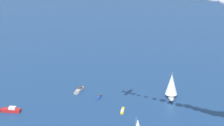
{
  "coord_description": "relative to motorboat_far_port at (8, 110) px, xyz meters",
  "views": [
    {
      "loc": [
        -38.9,
        -131.05,
        84.48
      ],
      "look_at": [
        0.0,
        0.0,
        32.83
      ],
      "focal_mm": 67.26,
      "sensor_mm": 36.0,
      "label": 1
    }
  ],
  "objects": [
    {
      "name": "motorboat_far_stbd",
      "position": [
        48.06,
        -14.1,
        -0.4
      ],
      "size": [
        3.44,
        5.34,
        1.53
      ],
      "color": "gold",
      "rests_on": "ground_plane"
    },
    {
      "name": "motorboat_offshore",
      "position": [
        41.53,
        2.07,
        -0.42
      ],
      "size": [
        4.07,
        4.77,
        1.45
      ],
      "color": "#23478C",
      "rests_on": "ground_plane"
    },
    {
      "name": "sailboat_inshore",
      "position": [
        74.15,
        -7.05,
        5.24
      ],
      "size": [
        7.25,
        10.64,
        13.26
      ],
      "color": "#9E9993",
      "rests_on": "ground_plane"
    },
    {
      "name": "motorboat_far_port",
      "position": [
        0.0,
        0.0,
        0.0
      ],
      "size": [
        10.6,
        6.47,
        3.01
      ],
      "color": "#B21E1E",
      "rests_on": "ground_plane"
    },
    {
      "name": "motorboat_outer_ring_d",
      "position": [
        34.09,
        11.74,
        -0.18
      ],
      "size": [
        6.39,
        7.83,
        2.35
      ],
      "color": "#9E9993",
      "rests_on": "ground_plane"
    }
  ]
}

